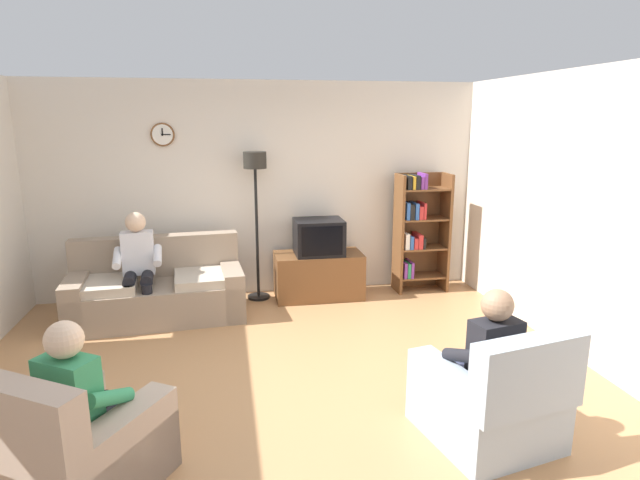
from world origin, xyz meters
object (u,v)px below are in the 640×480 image
(tv_stand, at_px, (318,275))
(bookshelf, at_px, (418,228))
(armchair_near_window, at_px, (77,451))
(person_on_couch, at_px, (138,262))
(person_in_left_armchair, at_px, (83,397))
(person_in_right_armchair, at_px, (485,355))
(armchair_near_bookshelf, at_px, (490,402))
(tv, at_px, (319,237))
(floor_lamp, at_px, (256,185))
(couch, at_px, (157,291))

(tv_stand, relative_size, bookshelf, 0.70)
(armchair_near_window, relative_size, person_on_couch, 0.94)
(person_in_left_armchair, bearing_deg, tv_stand, 57.85)
(armchair_near_window, relative_size, person_in_right_armchair, 1.05)
(armchair_near_window, bearing_deg, person_in_right_armchair, 3.47)
(person_on_couch, bearing_deg, armchair_near_bookshelf, -44.78)
(person_on_couch, distance_m, person_in_left_armchair, 2.74)
(tv_stand, height_order, person_in_right_armchair, person_in_right_armchair)
(bookshelf, height_order, armchair_near_bookshelf, bookshelf)
(armchair_near_window, bearing_deg, person_on_couch, 90.70)
(person_in_left_armchair, height_order, person_in_right_armchair, same)
(tv, xyz_separation_m, person_in_left_armchair, (-2.02, -3.19, -0.19))
(tv_stand, bearing_deg, floor_lamp, 172.58)
(floor_lamp, bearing_deg, tv_stand, -7.42)
(tv, relative_size, floor_lamp, 0.32)
(tv_stand, distance_m, tv, 0.51)
(bookshelf, bearing_deg, armchair_near_window, -135.34)
(tv, height_order, person_on_couch, person_on_couch)
(armchair_near_bookshelf, xyz_separation_m, person_on_couch, (-2.76, 2.74, 0.41))
(bookshelf, height_order, person_on_couch, bookshelf)
(couch, distance_m, bookshelf, 3.34)
(tv_stand, relative_size, person_on_couch, 0.89)
(tv_stand, distance_m, person_in_right_armchair, 3.21)
(tv_stand, xyz_separation_m, tv, (-0.00, -0.02, 0.51))
(tv_stand, height_order, bookshelf, bookshelf)
(couch, xyz_separation_m, person_in_left_armchair, (-0.09, -2.85, 0.29))
(armchair_near_bookshelf, bearing_deg, person_in_left_armchair, -179.98)
(tv, height_order, person_in_right_armchair, person_in_right_armchair)
(tv_stand, bearing_deg, bookshelf, 3.00)
(couch, relative_size, floor_lamp, 1.06)
(bookshelf, relative_size, armchair_near_bookshelf, 1.53)
(tv_stand, distance_m, armchair_near_window, 3.89)
(bookshelf, distance_m, person_in_right_armchair, 3.28)
(tv, height_order, armchair_near_bookshelf, tv)
(armchair_near_bookshelf, height_order, person_on_couch, person_on_couch)
(floor_lamp, relative_size, person_in_left_armchair, 1.65)
(couch, height_order, floor_lamp, floor_lamp)
(tv_stand, height_order, tv, tv)
(armchair_near_window, xyz_separation_m, person_in_left_armchair, (0.05, 0.08, 0.32))
(tv_stand, bearing_deg, armchair_near_window, -122.15)
(couch, relative_size, bookshelf, 1.26)
(couch, height_order, armchair_near_window, same)
(person_on_couch, height_order, person_in_right_armchair, person_on_couch)
(tv_stand, bearing_deg, person_in_right_armchair, -78.48)
(tv_stand, xyz_separation_m, person_on_couch, (-2.10, -0.48, 0.41))
(couch, bearing_deg, tv, 10.04)
(couch, relative_size, armchair_near_window, 1.68)
(tv, xyz_separation_m, bookshelf, (1.33, 0.09, 0.04))
(tv, distance_m, person_in_left_armchair, 3.78)
(bookshelf, distance_m, person_in_left_armchair, 4.70)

